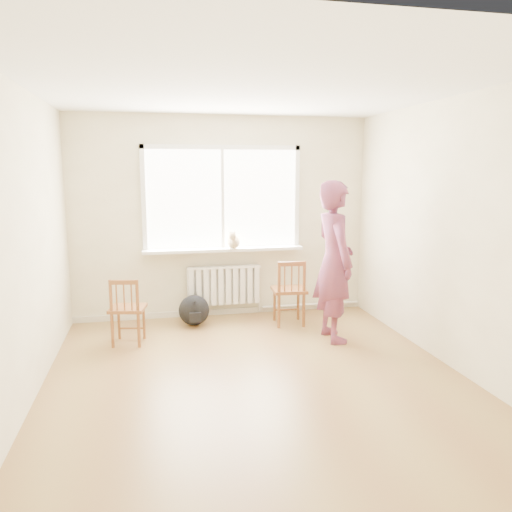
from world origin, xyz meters
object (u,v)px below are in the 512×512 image
cat (233,241)px  person (334,261)px  chair_left (127,311)px  chair_right (290,292)px  backpack (194,310)px

cat → person: bearing=-31.5°
chair_left → chair_right: 2.05m
chair_right → cat: cat is taller
chair_left → person: size_ratio=0.42×
backpack → chair_right: bearing=-11.2°
person → cat: 1.49m
chair_right → backpack: 1.26m
chair_left → chair_right: size_ratio=0.92×
chair_right → cat: 1.01m
person → chair_left: bearing=80.3°
chair_right → backpack: bearing=-7.0°
cat → backpack: bearing=-142.4°
backpack → cat: bearing=21.8°
person → backpack: bearing=58.4°
chair_left → cat: (1.37, 0.80, 0.66)m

